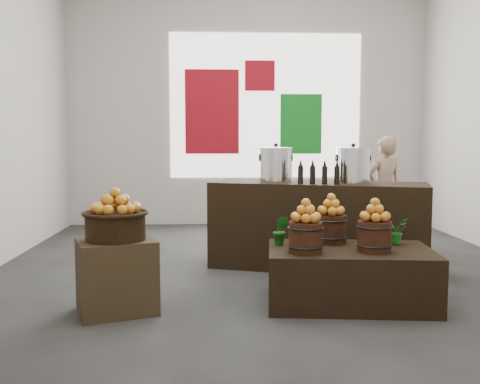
{
  "coord_description": "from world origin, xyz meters",
  "views": [
    {
      "loc": [
        -0.57,
        -5.56,
        1.42
      ],
      "look_at": [
        -0.32,
        -0.4,
        0.92
      ],
      "focal_mm": 40.0,
      "sensor_mm": 36.0,
      "label": 1
    }
  ],
  "objects_px": {
    "stock_pot_left": "(276,166)",
    "shopper": "(384,190)",
    "counter": "(318,225)",
    "stock_pot_center": "(353,166)",
    "display_table": "(350,276)",
    "wicker_basket": "(116,227)",
    "crate": "(117,276)"
  },
  "relations": [
    {
      "from": "stock_pot_center",
      "to": "shopper",
      "type": "bearing_deg",
      "value": 60.74
    },
    {
      "from": "counter",
      "to": "crate",
      "type": "bearing_deg",
      "value": -124.72
    },
    {
      "from": "counter",
      "to": "shopper",
      "type": "height_order",
      "value": "shopper"
    },
    {
      "from": "stock_pot_center",
      "to": "counter",
      "type": "bearing_deg",
      "value": 161.7
    },
    {
      "from": "crate",
      "to": "stock_pot_left",
      "type": "relative_size",
      "value": 1.68
    },
    {
      "from": "wicker_basket",
      "to": "stock_pot_center",
      "type": "height_order",
      "value": "stock_pot_center"
    },
    {
      "from": "counter",
      "to": "stock_pot_center",
      "type": "distance_m",
      "value": 0.76
    },
    {
      "from": "counter",
      "to": "stock_pot_left",
      "type": "bearing_deg",
      "value": 180.0
    },
    {
      "from": "wicker_basket",
      "to": "counter",
      "type": "bearing_deg",
      "value": 36.98
    },
    {
      "from": "stock_pot_center",
      "to": "wicker_basket",
      "type": "bearing_deg",
      "value": -149.59
    },
    {
      "from": "crate",
      "to": "stock_pot_left",
      "type": "xyz_separation_m",
      "value": [
        1.5,
        1.62,
        0.84
      ]
    },
    {
      "from": "stock_pot_left",
      "to": "stock_pot_center",
      "type": "relative_size",
      "value": 1.0
    },
    {
      "from": "wicker_basket",
      "to": "stock_pot_center",
      "type": "xyz_separation_m",
      "value": [
        2.31,
        1.36,
        0.42
      ]
    },
    {
      "from": "wicker_basket",
      "to": "counter",
      "type": "relative_size",
      "value": 0.21
    },
    {
      "from": "wicker_basket",
      "to": "stock_pot_left",
      "type": "height_order",
      "value": "stock_pot_left"
    },
    {
      "from": "stock_pot_left",
      "to": "shopper",
      "type": "relative_size",
      "value": 0.24
    },
    {
      "from": "stock_pot_left",
      "to": "stock_pot_center",
      "type": "distance_m",
      "value": 0.85
    },
    {
      "from": "counter",
      "to": "stock_pot_center",
      "type": "relative_size",
      "value": 6.47
    },
    {
      "from": "stock_pot_left",
      "to": "wicker_basket",
      "type": "bearing_deg",
      "value": -132.76
    },
    {
      "from": "display_table",
      "to": "stock_pot_center",
      "type": "distance_m",
      "value": 1.54
    },
    {
      "from": "crate",
      "to": "wicker_basket",
      "type": "distance_m",
      "value": 0.41
    },
    {
      "from": "crate",
      "to": "wicker_basket",
      "type": "bearing_deg",
      "value": 0.0
    },
    {
      "from": "display_table",
      "to": "counter",
      "type": "distance_m",
      "value": 1.35
    },
    {
      "from": "shopper",
      "to": "stock_pot_left",
      "type": "bearing_deg",
      "value": 20.41
    },
    {
      "from": "display_table",
      "to": "stock_pot_left",
      "type": "relative_size",
      "value": 3.88
    },
    {
      "from": "stock_pot_left",
      "to": "crate",
      "type": "bearing_deg",
      "value": -132.76
    },
    {
      "from": "display_table",
      "to": "shopper",
      "type": "distance_m",
      "value": 2.96
    },
    {
      "from": "counter",
      "to": "stock_pot_left",
      "type": "height_order",
      "value": "stock_pot_left"
    },
    {
      "from": "stock_pot_center",
      "to": "shopper",
      "type": "distance_m",
      "value": 1.73
    },
    {
      "from": "wicker_basket",
      "to": "crate",
      "type": "bearing_deg",
      "value": 0.0
    },
    {
      "from": "stock_pot_left",
      "to": "counter",
      "type": "bearing_deg",
      "value": -18.3
    },
    {
      "from": "crate",
      "to": "wicker_basket",
      "type": "xyz_separation_m",
      "value": [
        0.0,
        0.0,
        0.41
      ]
    }
  ]
}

